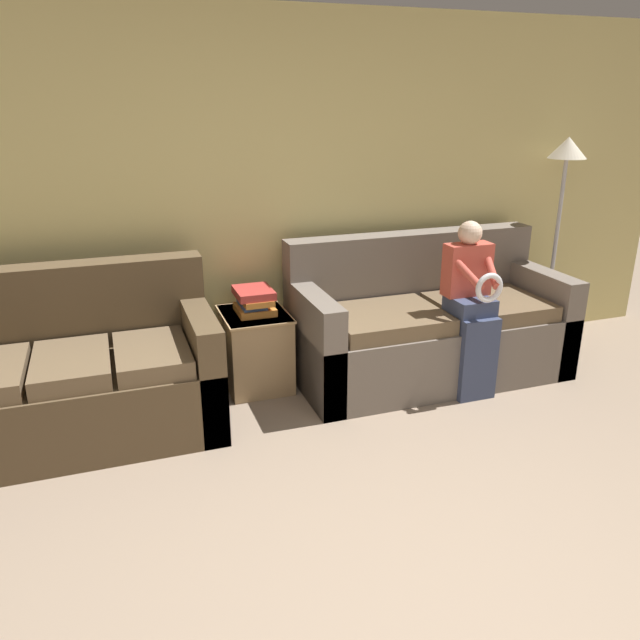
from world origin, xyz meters
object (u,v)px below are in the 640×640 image
(couch_side, at_px, (76,380))
(child_left_seated, at_px, (472,303))
(couch_main, at_px, (427,328))
(floor_lamp, at_px, (564,178))
(side_shelf, at_px, (256,348))
(book_stack, at_px, (254,300))

(couch_side, height_order, child_left_seated, child_left_seated)
(couch_main, height_order, floor_lamp, floor_lamp)
(floor_lamp, bearing_deg, side_shelf, 179.98)
(couch_side, relative_size, floor_lamp, 1.00)
(child_left_seated, bearing_deg, floor_lamp, 27.55)
(child_left_seated, xyz_separation_m, book_stack, (-1.36, 0.59, -0.01))
(couch_side, xyz_separation_m, child_left_seated, (2.55, -0.30, 0.30))
(couch_side, distance_m, floor_lamp, 3.83)
(book_stack, distance_m, floor_lamp, 2.60)
(couch_main, bearing_deg, side_shelf, 170.26)
(child_left_seated, distance_m, floor_lamp, 1.46)
(side_shelf, xyz_separation_m, book_stack, (0.00, 0.00, 0.36))
(couch_side, bearing_deg, side_shelf, 13.64)
(child_left_seated, bearing_deg, couch_side, 173.27)
(child_left_seated, xyz_separation_m, floor_lamp, (1.13, 0.59, 0.72))
(side_shelf, bearing_deg, floor_lamp, -0.02)
(couch_main, height_order, book_stack, couch_main)
(side_shelf, height_order, book_stack, book_stack)
(side_shelf, bearing_deg, couch_main, -9.74)
(book_stack, relative_size, floor_lamp, 0.18)
(couch_main, bearing_deg, couch_side, -178.26)
(couch_main, distance_m, side_shelf, 1.27)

